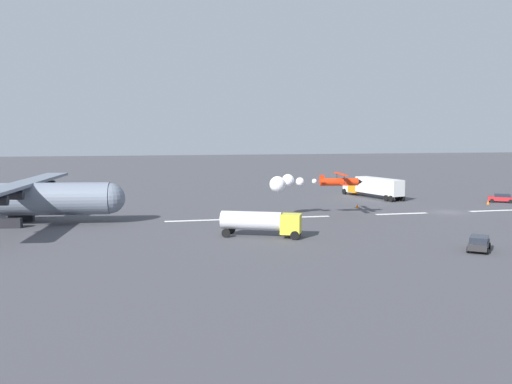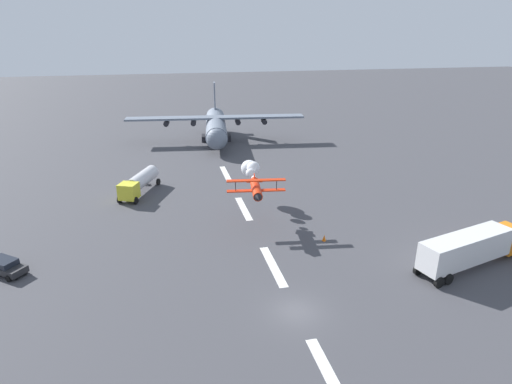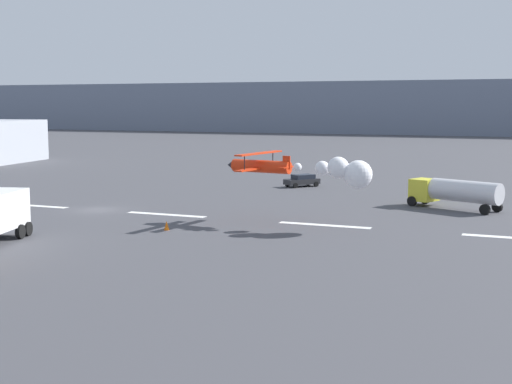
{
  "view_description": "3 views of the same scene",
  "coord_description": "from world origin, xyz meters",
  "views": [
    {
      "loc": [
        46.34,
        76.72,
        11.96
      ],
      "look_at": [
        29.51,
        0.0,
        3.7
      ],
      "focal_mm": 40.21,
      "sensor_mm": 36.0,
      "label": 1
    },
    {
      "loc": [
        -28.48,
        10.06,
        22.34
      ],
      "look_at": [
        17.25,
        -0.43,
        4.42
      ],
      "focal_mm": 29.7,
      "sensor_mm": 36.0,
      "label": 2
    },
    {
      "loc": [
        39.73,
        -56.61,
        10.16
      ],
      "look_at": [
        16.07,
        1.29,
        2.36
      ],
      "focal_mm": 49.53,
      "sensor_mm": 36.0,
      "label": 3
    }
  ],
  "objects": [
    {
      "name": "mountain_ridge_distant",
      "position": [
        0.0,
        185.97,
        8.99
      ],
      "size": [
        396.0,
        16.0,
        17.99
      ],
      "primitive_type": "cube",
      "color": "slate",
      "rests_on": "ground"
    },
    {
      "name": "runway_stripe_3",
      "position": [
        -7.62,
        0.0,
        0.01
      ],
      "size": [
        8.0,
        0.9,
        0.01
      ],
      "primitive_type": "cube",
      "color": "white",
      "rests_on": "ground"
    },
    {
      "name": "traffic_cone_far",
      "position": [
        11.65,
        -7.09,
        0.38
      ],
      "size": [
        0.44,
        0.44,
        0.75
      ],
      "primitive_type": "cone",
      "color": "orange",
      "rests_on": "ground"
    },
    {
      "name": "ground_plane",
      "position": [
        0.0,
        0.0,
        0.0
      ],
      "size": [
        440.0,
        440.0,
        0.0
      ],
      "primitive_type": "plane",
      "color": "#424247",
      "rests_on": "ground"
    },
    {
      "name": "stunt_biplane_red",
      "position": [
        22.73,
        -1.16,
        4.81
      ],
      "size": [
        13.41,
        6.97,
        2.59
      ],
      "color": "red"
    },
    {
      "name": "fuel_tanker_truck",
      "position": [
        31.8,
        13.69,
        1.74
      ],
      "size": [
        9.37,
        6.02,
        2.9
      ],
      "color": "yellow",
      "rests_on": "ground"
    },
    {
      "name": "runway_stripe_4",
      "position": [
        7.62,
        0.0,
        0.01
      ],
      "size": [
        8.0,
        0.9,
        0.01
      ],
      "primitive_type": "cube",
      "color": "white",
      "rests_on": "ground"
    },
    {
      "name": "runway_stripe_5",
      "position": [
        22.85,
        0.0,
        0.01
      ],
      "size": [
        8.0,
        0.9,
        0.01
      ],
      "primitive_type": "cube",
      "color": "white",
      "rests_on": "ground"
    },
    {
      "name": "airport_staff_sedan",
      "position": [
        12.17,
        25.99,
        0.81
      ],
      "size": [
        4.1,
        4.55,
        1.52
      ],
      "color": "#262628",
      "rests_on": "ground"
    }
  ]
}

